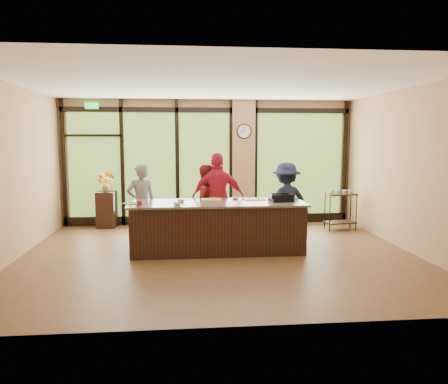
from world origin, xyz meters
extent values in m
plane|color=brown|center=(0.00, 0.00, 0.00)|extent=(7.00, 7.00, 0.00)
plane|color=white|center=(0.00, 0.00, 3.00)|extent=(7.00, 7.00, 0.00)
plane|color=tan|center=(0.00, 3.00, 1.50)|extent=(7.00, 0.00, 7.00)
plane|color=tan|center=(-3.50, 0.00, 1.50)|extent=(0.00, 6.00, 6.00)
plane|color=tan|center=(3.50, 0.00, 1.50)|extent=(0.00, 6.00, 6.00)
cube|color=tan|center=(0.85, 2.94, 1.50)|extent=(0.55, 0.12, 3.00)
cube|color=black|center=(0.00, 2.95, 2.75)|extent=(6.90, 0.08, 0.12)
cube|color=black|center=(0.00, 2.95, 0.12)|extent=(6.90, 0.08, 0.20)
cube|color=#19D83F|center=(-2.70, 2.90, 2.83)|extent=(0.30, 0.04, 0.14)
cube|color=#3D6B25|center=(-2.70, 2.97, 1.45)|extent=(1.20, 0.02, 2.50)
cube|color=#3D6B25|center=(-1.40, 2.97, 1.45)|extent=(1.20, 0.02, 2.50)
cube|color=#3D6B25|center=(-0.10, 2.97, 1.45)|extent=(1.20, 0.02, 2.50)
cube|color=#3D6B25|center=(2.25, 2.97, 1.45)|extent=(2.10, 0.02, 2.50)
cube|color=black|center=(-3.40, 2.95, 1.50)|extent=(0.08, 0.08, 3.00)
cube|color=black|center=(-2.05, 2.95, 1.50)|extent=(0.08, 0.08, 3.00)
cube|color=black|center=(-0.75, 2.95, 1.50)|extent=(0.08, 0.08, 3.00)
cube|color=black|center=(0.55, 2.95, 1.50)|extent=(0.08, 0.08, 3.00)
cube|color=black|center=(1.15, 2.95, 1.50)|extent=(0.08, 0.08, 3.00)
cube|color=black|center=(3.40, 2.95, 1.50)|extent=(0.08, 0.08, 3.00)
cube|color=black|center=(0.00, 0.30, 0.44)|extent=(3.10, 1.00, 0.88)
cube|color=#70675C|center=(0.00, 0.30, 0.90)|extent=(3.20, 1.10, 0.04)
cylinder|color=black|center=(0.85, 2.87, 2.25)|extent=(0.36, 0.04, 0.36)
cylinder|color=silver|center=(0.85, 2.85, 2.25)|extent=(0.31, 0.01, 0.31)
cube|color=black|center=(0.85, 2.85, 2.30)|extent=(0.01, 0.00, 0.11)
cube|color=black|center=(0.80, 2.85, 2.25)|extent=(0.09, 0.00, 0.01)
imported|color=slate|center=(-1.45, 1.13, 0.80)|extent=(0.66, 0.53, 1.59)
imported|color=maroon|center=(-0.20, 1.13, 0.78)|extent=(0.90, 0.79, 1.56)
imported|color=#B61C34|center=(0.07, 1.00, 0.90)|extent=(1.10, 0.57, 1.80)
imported|color=#1A213A|center=(1.45, 1.00, 0.80)|extent=(1.12, 0.77, 1.60)
cube|color=black|center=(1.17, 0.27, 0.96)|extent=(0.44, 0.36, 0.07)
imported|color=silver|center=(1.14, 0.30, 0.96)|extent=(0.41, 0.41, 0.08)
cube|color=green|center=(-1.49, 0.27, 0.93)|extent=(0.44, 0.40, 0.01)
cube|color=yellow|center=(-0.09, 0.64, 0.93)|extent=(0.40, 0.31, 0.01)
cube|color=yellow|center=(0.74, 0.58, 0.93)|extent=(0.43, 0.33, 0.01)
imported|color=silver|center=(-0.66, 0.36, 0.94)|extent=(0.14, 0.14, 0.04)
imported|color=silver|center=(-0.73, -0.01, 0.94)|extent=(0.17, 0.17, 0.04)
imported|color=silver|center=(0.38, 0.66, 0.94)|extent=(0.18, 0.18, 0.03)
imported|color=red|center=(-1.38, 0.02, 0.96)|extent=(0.12, 0.12, 0.08)
cube|color=black|center=(-2.41, 2.75, 0.42)|extent=(0.45, 0.45, 0.85)
imported|color=#947A50|center=(-2.41, 2.75, 0.98)|extent=(0.26, 0.26, 0.27)
cube|color=black|center=(2.95, 1.96, 0.17)|extent=(0.72, 0.47, 0.03)
cube|color=black|center=(2.95, 1.96, 0.82)|extent=(0.72, 0.47, 0.03)
cylinder|color=black|center=(2.65, 1.79, 0.43)|extent=(0.02, 0.02, 0.86)
cylinder|color=black|center=(3.26, 1.79, 0.43)|extent=(0.02, 0.02, 0.86)
cylinder|color=black|center=(2.65, 2.13, 0.43)|extent=(0.02, 0.02, 0.86)
cylinder|color=black|center=(3.26, 2.13, 0.43)|extent=(0.02, 0.02, 0.86)
imported|color=silver|center=(2.74, 1.96, 0.87)|extent=(0.11, 0.11, 0.09)
imported|color=silver|center=(2.89, 1.96, 0.87)|extent=(0.11, 0.11, 0.09)
imported|color=silver|center=(3.03, 1.96, 0.87)|extent=(0.11, 0.11, 0.09)
imported|color=silver|center=(3.16, 1.96, 0.87)|extent=(0.11, 0.11, 0.09)
camera|label=1|loc=(-0.63, -7.58, 2.06)|focal=35.00mm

